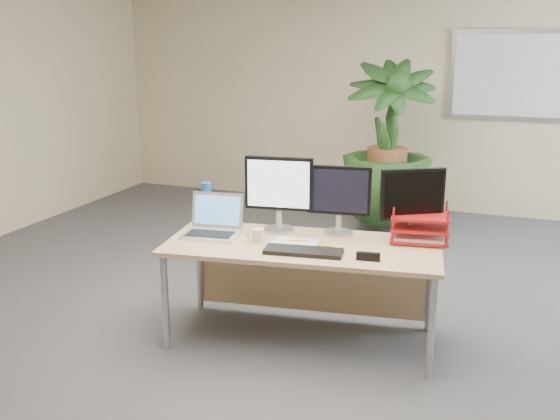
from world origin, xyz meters
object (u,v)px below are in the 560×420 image
at_px(floor_plant, 387,160).
at_px(monitor_left, 279,189).
at_px(laptop, 213,225).
at_px(desk, 305,259).
at_px(monitor_right, 339,196).

distance_m(floor_plant, monitor_left, 2.39).
bearing_deg(laptop, floor_plant, 75.79).
bearing_deg(floor_plant, monitor_left, -96.26).
xyz_separation_m(desk, monitor_right, (0.17, 0.18, 0.40)).
relative_size(monitor_right, laptop, 1.16).
relative_size(desk, floor_plant, 1.21).
bearing_deg(monitor_left, monitor_right, 11.44).
bearing_deg(desk, laptop, -170.91).
distance_m(desk, laptop, 0.65).
bearing_deg(floor_plant, laptop, -104.21).
relative_size(desk, monitor_right, 3.94).
distance_m(monitor_left, monitor_right, 0.40).
relative_size(floor_plant, laptop, 3.77).
bearing_deg(monitor_right, desk, -133.17).
bearing_deg(laptop, desk, 9.09).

